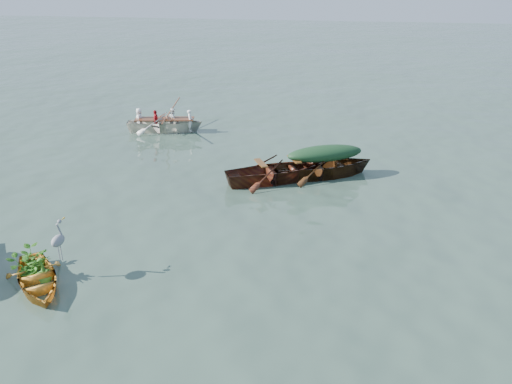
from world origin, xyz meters
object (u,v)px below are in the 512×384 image
(green_tarp_boat, at_px, (324,177))
(heron, at_px, (59,246))
(open_wooden_boat, at_px, (277,181))
(rowed_boat, at_px, (166,132))
(yellow_dinghy, at_px, (38,286))

(green_tarp_boat, bearing_deg, heron, 118.04)
(open_wooden_boat, bearing_deg, green_tarp_boat, -93.00)
(green_tarp_boat, bearing_deg, rowed_boat, 34.19)
(yellow_dinghy, height_order, green_tarp_boat, green_tarp_boat)
(green_tarp_boat, relative_size, open_wooden_boat, 0.99)
(open_wooden_boat, xyz_separation_m, heron, (-3.59, -6.61, 0.81))
(yellow_dinghy, xyz_separation_m, open_wooden_boat, (3.97, 7.02, 0.00))
(open_wooden_boat, relative_size, heron, 5.15)
(rowed_boat, bearing_deg, open_wooden_boat, -141.94)
(green_tarp_boat, distance_m, open_wooden_boat, 1.62)
(yellow_dinghy, relative_size, heron, 2.95)
(heron, bearing_deg, rowed_boat, 58.80)
(rowed_boat, bearing_deg, yellow_dinghy, 175.24)
(yellow_dinghy, relative_size, rowed_boat, 0.60)
(rowed_boat, height_order, heron, heron)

